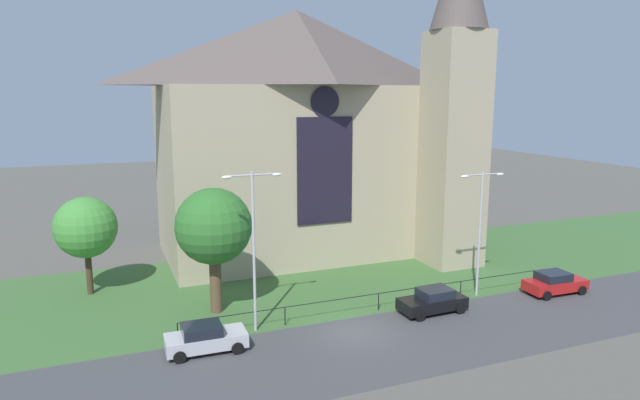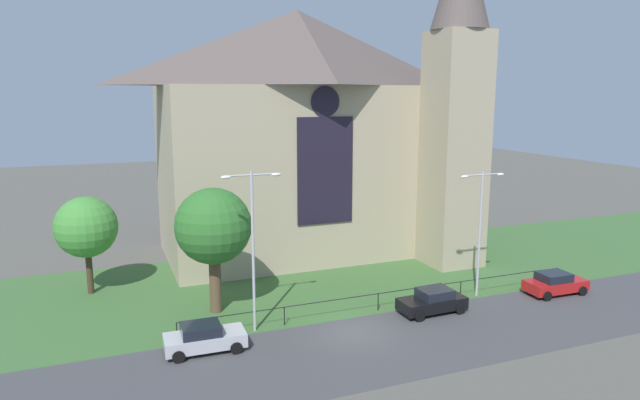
{
  "view_description": "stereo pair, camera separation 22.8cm",
  "coord_description": "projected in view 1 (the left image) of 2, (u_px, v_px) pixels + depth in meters",
  "views": [
    {
      "loc": [
        -12.88,
        -26.83,
        13.3
      ],
      "look_at": [
        1.15,
        8.0,
        6.2
      ],
      "focal_mm": 31.35,
      "sensor_mm": 36.0,
      "label": 1
    },
    {
      "loc": [
        -12.67,
        -26.91,
        13.3
      ],
      "look_at": [
        1.15,
        8.0,
        6.2
      ],
      "focal_mm": 31.35,
      "sensor_mm": 36.0,
      "label": 2
    }
  ],
  "objects": [
    {
      "name": "ground",
      "position": [
        295.0,
        280.0,
        40.77
      ],
      "size": [
        160.0,
        160.0,
        0.0
      ],
      "primitive_type": "plane",
      "color": "#56544C"
    },
    {
      "name": "road_asphalt",
      "position": [
        370.0,
        347.0,
        29.83
      ],
      "size": [
        120.0,
        8.0,
        0.01
      ],
      "primitive_type": "cube",
      "color": "#424244",
      "rests_on": "ground"
    },
    {
      "name": "grass_verge",
      "position": [
        305.0,
        288.0,
        38.94
      ],
      "size": [
        120.0,
        20.0,
        0.01
      ],
      "primitive_type": "cube",
      "color": "#3D6633",
      "rests_on": "ground"
    },
    {
      "name": "church_building",
      "position": [
        309.0,
        132.0,
        46.36
      ],
      "size": [
        23.2,
        16.2,
        26.0
      ],
      "color": "tan",
      "rests_on": "ground"
    },
    {
      "name": "iron_railing",
      "position": [
        379.0,
        296.0,
        34.81
      ],
      "size": [
        24.68,
        0.07,
        1.13
      ],
      "color": "black",
      "rests_on": "ground"
    },
    {
      "name": "tree_left_far",
      "position": [
        86.0,
        228.0,
        37.05
      ],
      "size": [
        4.09,
        4.09,
        6.67
      ],
      "color": "#423021",
      "rests_on": "ground"
    },
    {
      "name": "tree_left_near",
      "position": [
        214.0,
        227.0,
        33.77
      ],
      "size": [
        4.67,
        4.67,
        7.8
      ],
      "color": "brown",
      "rests_on": "ground"
    },
    {
      "name": "streetlamp_near",
      "position": [
        253.0,
        233.0,
        30.9
      ],
      "size": [
        3.37,
        0.26,
        9.2
      ],
      "color": "#B2B2B7",
      "rests_on": "ground"
    },
    {
      "name": "streetlamp_far",
      "position": [
        480.0,
        218.0,
        36.62
      ],
      "size": [
        3.37,
        0.26,
        8.41
      ],
      "color": "#B2B2B7",
      "rests_on": "ground"
    },
    {
      "name": "parked_car_silver",
      "position": [
        205.0,
        338.0,
        29.25
      ],
      "size": [
        4.25,
        2.12,
        1.51
      ],
      "rotation": [
        0.0,
        0.0,
        -0.03
      ],
      "color": "#B7B7BC",
      "rests_on": "ground"
    },
    {
      "name": "parked_car_black",
      "position": [
        433.0,
        301.0,
        34.54
      ],
      "size": [
        4.25,
        2.11,
        1.51
      ],
      "rotation": [
        0.0,
        0.0,
        3.17
      ],
      "color": "black",
      "rests_on": "ground"
    },
    {
      "name": "parked_car_red",
      "position": [
        555.0,
        283.0,
        37.84
      ],
      "size": [
        4.26,
        2.14,
        1.51
      ],
      "rotation": [
        0.0,
        0.0,
        -0.03
      ],
      "color": "#B21919",
      "rests_on": "ground"
    }
  ]
}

